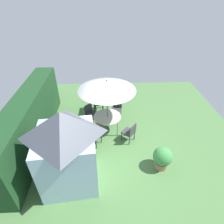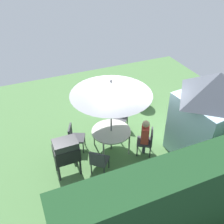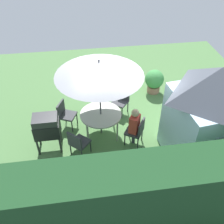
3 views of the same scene
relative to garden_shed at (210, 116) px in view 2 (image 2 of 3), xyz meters
name	(u,v)px [view 2 (image 2 of 3)]	position (x,y,z in m)	size (l,w,h in m)	color
ground_plane	(123,137)	(1.96, -1.66, -1.46)	(11.00, 11.00, 0.00)	#47703D
hedge_backdrop	(191,195)	(1.96, 1.84, -0.39)	(6.17, 0.89, 2.13)	#193D1E
garden_shed	(210,116)	(0.00, 0.00, 0.00)	(1.98, 2.00, 2.85)	#9EBCD1
patio_table	(111,132)	(2.58, -1.28, -0.75)	(1.23, 1.23, 0.77)	#B2ADA3
patio_umbrella	(111,88)	(2.58, -1.28, 0.83)	(2.36, 2.36, 2.54)	#4C4C51
bbq_grill	(66,151)	(4.12, -0.86, -0.61)	(0.70, 0.50, 1.20)	black
chair_near_shed	(147,140)	(1.61, -0.68, -0.94)	(0.64, 0.64, 0.90)	#38383D
chair_far_side	(121,115)	(1.80, -2.22, -0.94)	(0.65, 0.65, 0.90)	#38383D
chair_toward_hedge	(74,136)	(3.65, -1.76, -0.94)	(0.61, 0.61, 0.90)	#38383D
chair_toward_house	(99,160)	(3.31, -0.46, -0.94)	(0.65, 0.65, 0.90)	#38383D
potted_plant_by_shed	(143,95)	(0.38, -3.22, -0.97)	(0.69, 0.69, 0.90)	#936651
person_in_red	(145,134)	(1.68, -0.73, -0.67)	(0.38, 0.42, 1.26)	#CC3D33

